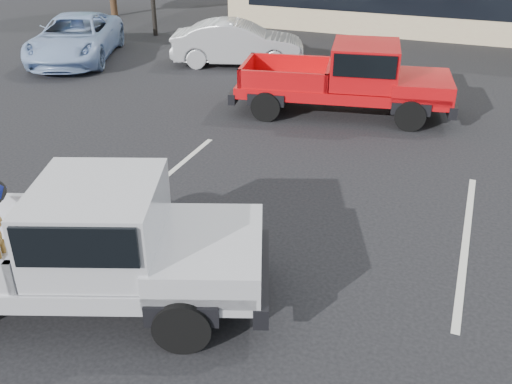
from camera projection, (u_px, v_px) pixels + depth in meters
ground at (260, 267)px, 9.03m from camera, size 90.00×90.00×0.00m
stripe_left at (158, 183)px, 11.64m from camera, size 0.12×5.00×0.01m
stripe_right at (466, 241)px, 9.72m from camera, size 0.12×5.00×0.01m
silver_pickup at (84, 240)px, 7.79m from camera, size 6.02×3.80×2.06m
red_pickup at (357, 76)px, 14.83m from camera, size 5.99×2.95×1.89m
silver_sedan at (238, 43)px, 19.40m from camera, size 4.72×2.84×1.47m
blue_suv at (75, 38)px, 19.99m from camera, size 4.39×5.98×1.51m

